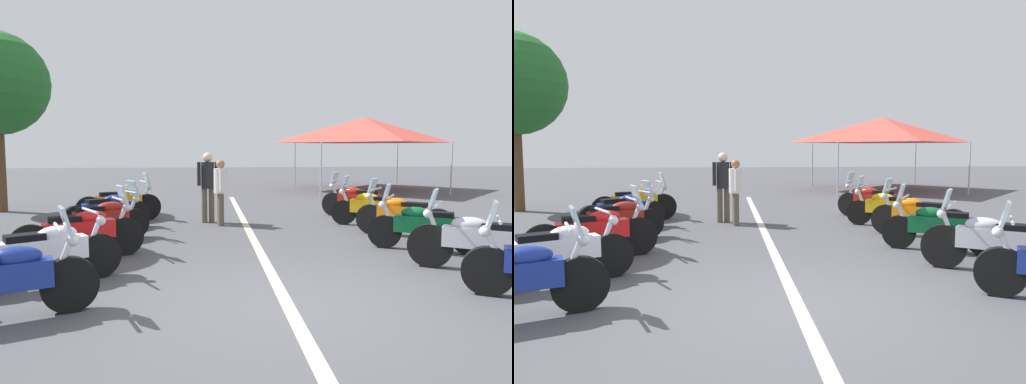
% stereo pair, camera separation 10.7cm
% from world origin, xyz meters
% --- Properties ---
extents(ground_plane, '(80.00, 80.00, 0.00)m').
position_xyz_m(ground_plane, '(0.00, 0.00, 0.00)').
color(ground_plane, '#4C4C51').
extents(lane_centre_stripe, '(16.52, 0.16, 0.01)m').
position_xyz_m(lane_centre_stripe, '(3.97, 0.00, 0.00)').
color(lane_centre_stripe, beige).
rests_on(lane_centre_stripe, ground_plane).
extents(motorcycle_left_row_0, '(0.99, 1.94, 1.21)m').
position_xyz_m(motorcycle_left_row_0, '(-0.16, 3.11, 0.47)').
color(motorcycle_left_row_0, black).
rests_on(motorcycle_left_row_0, ground_plane).
extents(motorcycle_left_row_1, '(1.19, 1.87, 1.00)m').
position_xyz_m(motorcycle_left_row_1, '(1.15, 3.10, 0.46)').
color(motorcycle_left_row_1, black).
rests_on(motorcycle_left_row_1, ground_plane).
extents(motorcycle_left_row_2, '(1.10, 1.98, 1.22)m').
position_xyz_m(motorcycle_left_row_2, '(2.60, 3.00, 0.47)').
color(motorcycle_left_row_2, black).
rests_on(motorcycle_left_row_2, ground_plane).
extents(motorcycle_left_row_3, '(1.23, 1.73, 1.20)m').
position_xyz_m(motorcycle_left_row_3, '(4.11, 2.98, 0.46)').
color(motorcycle_left_row_3, black).
rests_on(motorcycle_left_row_3, ground_plane).
extents(motorcycle_left_row_4, '(1.28, 1.75, 0.99)m').
position_xyz_m(motorcycle_left_row_4, '(5.42, 3.14, 0.45)').
color(motorcycle_left_row_4, black).
rests_on(motorcycle_left_row_4, ground_plane).
extents(motorcycle_left_row_5, '(0.96, 2.02, 1.23)m').
position_xyz_m(motorcycle_left_row_5, '(6.70, 3.10, 0.48)').
color(motorcycle_left_row_5, black).
rests_on(motorcycle_left_row_5, ground_plane).
extents(motorcycle_right_row_1, '(1.32, 1.86, 1.23)m').
position_xyz_m(motorcycle_right_row_1, '(1.17, -3.10, 0.48)').
color(motorcycle_right_row_1, black).
rests_on(motorcycle_right_row_1, ground_plane).
extents(motorcycle_right_row_2, '(1.17, 1.85, 1.20)m').
position_xyz_m(motorcycle_right_row_2, '(2.66, -2.94, 0.46)').
color(motorcycle_right_row_2, black).
rests_on(motorcycle_right_row_2, ground_plane).
extents(motorcycle_right_row_3, '(1.39, 1.66, 1.21)m').
position_xyz_m(motorcycle_right_row_3, '(4.02, -3.12, 0.47)').
color(motorcycle_right_row_3, black).
rests_on(motorcycle_right_row_3, ground_plane).
extents(motorcycle_right_row_4, '(1.21, 1.87, 1.19)m').
position_xyz_m(motorcycle_right_row_4, '(5.30, -2.98, 0.46)').
color(motorcycle_right_row_4, black).
rests_on(motorcycle_right_row_4, ground_plane).
extents(motorcycle_right_row_5, '(1.47, 1.70, 1.21)m').
position_xyz_m(motorcycle_right_row_5, '(6.72, -3.07, 0.47)').
color(motorcycle_right_row_5, black).
rests_on(motorcycle_right_row_5, ground_plane).
extents(bystander_0, '(0.53, 0.32, 1.58)m').
position_xyz_m(bystander_0, '(5.88, 0.61, 0.92)').
color(bystander_0, brown).
rests_on(bystander_0, ground_plane).
extents(bystander_1, '(0.32, 0.53, 1.74)m').
position_xyz_m(bystander_1, '(6.35, 0.91, 1.03)').
color(bystander_1, brown).
rests_on(bystander_1, ground_plane).
extents(event_tent, '(5.85, 5.85, 3.20)m').
position_xyz_m(event_tent, '(14.81, -6.06, 2.65)').
color(event_tent, '#E54C3F').
rests_on(event_tent, ground_plane).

